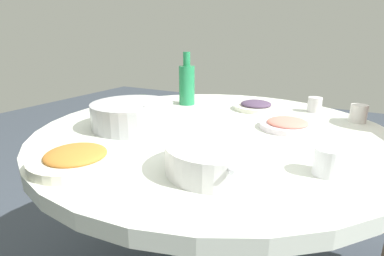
% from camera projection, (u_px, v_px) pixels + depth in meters
% --- Properties ---
extents(round_dining_table, '(1.31, 1.31, 0.76)m').
position_uv_depth(round_dining_table, '(213.00, 160.00, 1.19)').
color(round_dining_table, '#99999E').
rests_on(round_dining_table, ground).
extents(rice_bowl, '(0.31, 0.31, 0.10)m').
position_uv_depth(rice_bowl, '(133.00, 114.00, 1.14)').
color(rice_bowl, '#B2B5BA').
rests_on(rice_bowl, round_dining_table).
extents(soup_bowl, '(0.26, 0.26, 0.07)m').
position_uv_depth(soup_bowl, '(216.00, 158.00, 0.78)').
color(soup_bowl, white).
rests_on(soup_bowl, round_dining_table).
extents(dish_eggplant, '(0.21, 0.21, 0.04)m').
position_uv_depth(dish_eggplant, '(256.00, 106.00, 1.42)').
color(dish_eggplant, silver).
rests_on(dish_eggplant, round_dining_table).
extents(dish_greens, '(0.24, 0.24, 0.06)m').
position_uv_depth(dish_greens, '(141.00, 103.00, 1.46)').
color(dish_greens, '#EFE4C7').
rests_on(dish_greens, round_dining_table).
extents(dish_tofu_braise, '(0.25, 0.25, 0.05)m').
position_uv_depth(dish_tofu_braise, '(76.00, 158.00, 0.82)').
color(dish_tofu_braise, silver).
rests_on(dish_tofu_braise, round_dining_table).
extents(dish_shrimp, '(0.20, 0.20, 0.04)m').
position_uv_depth(dish_shrimp, '(287.00, 124.00, 1.13)').
color(dish_shrimp, white).
rests_on(dish_shrimp, round_dining_table).
extents(green_bottle, '(0.08, 0.08, 0.26)m').
position_uv_depth(green_bottle, '(187.00, 84.00, 1.49)').
color(green_bottle, '#23834F').
rests_on(green_bottle, round_dining_table).
extents(tea_cup_near, '(0.06, 0.06, 0.07)m').
position_uv_depth(tea_cup_near, '(358.00, 113.00, 1.21)').
color(tea_cup_near, silver).
rests_on(tea_cup_near, round_dining_table).
extents(tea_cup_far, '(0.07, 0.07, 0.07)m').
position_uv_depth(tea_cup_far, '(329.00, 162.00, 0.76)').
color(tea_cup_far, white).
rests_on(tea_cup_far, round_dining_table).
extents(tea_cup_side, '(0.06, 0.06, 0.07)m').
position_uv_depth(tea_cup_side, '(315.00, 105.00, 1.37)').
color(tea_cup_side, silver).
rests_on(tea_cup_side, round_dining_table).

